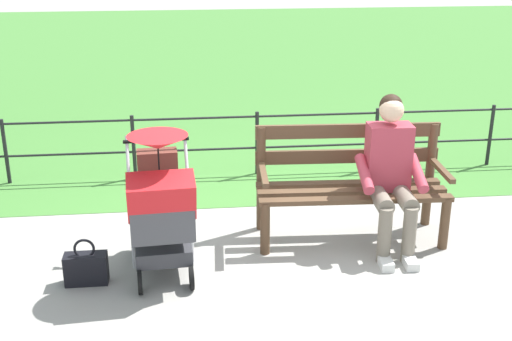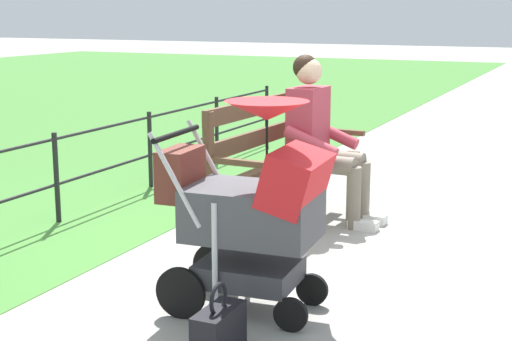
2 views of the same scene
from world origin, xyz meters
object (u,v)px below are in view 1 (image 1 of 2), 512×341
at_px(handbag, 86,268).
at_px(stroller, 161,203).
at_px(park_bench, 350,178).
at_px(person_on_bench, 391,170).

bearing_deg(handbag, stroller, -171.21).
bearing_deg(handbag, park_bench, -164.17).
relative_size(park_bench, handbag, 4.38).
distance_m(park_bench, handbag, 2.29).
xyz_separation_m(park_bench, handbag, (2.17, 0.61, -0.40)).
height_order(stroller, handbag, stroller).
bearing_deg(stroller, person_on_bench, -170.82).
relative_size(park_bench, stroller, 1.41).
xyz_separation_m(stroller, handbag, (0.58, 0.09, -0.47)).
xyz_separation_m(person_on_bench, stroller, (1.87, 0.30, -0.08)).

